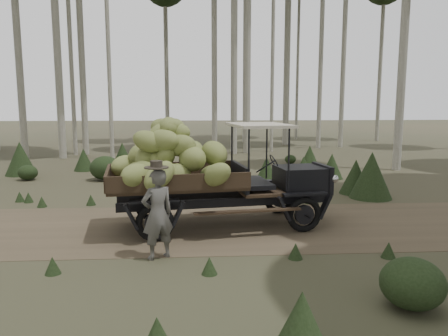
{
  "coord_description": "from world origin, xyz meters",
  "views": [
    {
      "loc": [
        0.18,
        -9.77,
        2.85
      ],
      "look_at": [
        0.82,
        0.04,
        1.37
      ],
      "focal_mm": 35.0,
      "sensor_mm": 36.0,
      "label": 1
    }
  ],
  "objects": [
    {
      "name": "undergrowth",
      "position": [
        0.25,
        -0.88,
        0.55
      ],
      "size": [
        22.65,
        22.85,
        1.4
      ],
      "color": "#233319",
      "rests_on": "ground"
    },
    {
      "name": "dirt_track",
      "position": [
        0.0,
        0.0,
        0.0
      ],
      "size": [
        70.0,
        4.0,
        0.01
      ],
      "primitive_type": "cube",
      "color": "brown",
      "rests_on": "ground"
    },
    {
      "name": "banana_truck",
      "position": [
        0.02,
        -0.16,
        1.53
      ],
      "size": [
        5.35,
        2.9,
        2.58
      ],
      "rotation": [
        0.0,
        0.0,
        0.14
      ],
      "color": "black",
      "rests_on": "ground"
    },
    {
      "name": "ground",
      "position": [
        0.0,
        0.0,
        0.0
      ],
      "size": [
        120.0,
        120.0,
        0.0
      ],
      "primitive_type": "plane",
      "color": "#473D2B",
      "rests_on": "ground"
    },
    {
      "name": "farmer",
      "position": [
        -0.53,
        -2.0,
        0.86
      ],
      "size": [
        0.73,
        0.65,
        1.82
      ],
      "rotation": [
        0.0,
        0.0,
        3.66
      ],
      "color": "#514F4A",
      "rests_on": "ground"
    }
  ]
}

